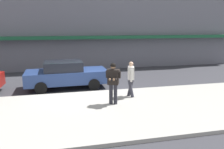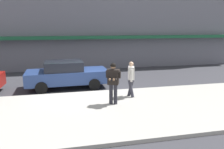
% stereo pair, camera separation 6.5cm
% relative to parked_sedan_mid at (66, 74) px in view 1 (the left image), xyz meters
% --- Properties ---
extents(ground_plane, '(80.00, 80.00, 0.00)m').
position_rel_parked_sedan_mid_xyz_m(ground_plane, '(0.75, -1.25, -0.79)').
color(ground_plane, '#333338').
extents(sidewalk, '(32.00, 5.30, 0.14)m').
position_rel_parked_sedan_mid_xyz_m(sidewalk, '(1.75, -4.10, -0.72)').
color(sidewalk, '#99968E').
rests_on(sidewalk, ground).
extents(curb_paint_line, '(28.00, 0.12, 0.01)m').
position_rel_parked_sedan_mid_xyz_m(curb_paint_line, '(1.75, -1.20, -0.79)').
color(curb_paint_line, silver).
rests_on(curb_paint_line, ground).
extents(parked_sedan_mid, '(4.57, 2.07, 1.54)m').
position_rel_parked_sedan_mid_xyz_m(parked_sedan_mid, '(0.00, 0.00, 0.00)').
color(parked_sedan_mid, navy).
rests_on(parked_sedan_mid, ground).
extents(man_texting_on_phone, '(0.61, 0.65, 1.81)m').
position_rel_parked_sedan_mid_xyz_m(man_texting_on_phone, '(1.92, -3.56, 0.46)').
color(man_texting_on_phone, '#23232B').
rests_on(man_texting_on_phone, sidewalk).
extents(pedestrian_in_light_coat, '(0.39, 0.59, 1.70)m').
position_rel_parked_sedan_mid_xyz_m(pedestrian_in_light_coat, '(2.96, -2.74, 0.32)').
color(pedestrian_in_light_coat, '#33333D').
rests_on(pedestrian_in_light_coat, sidewalk).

